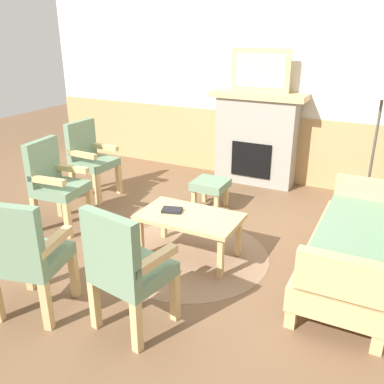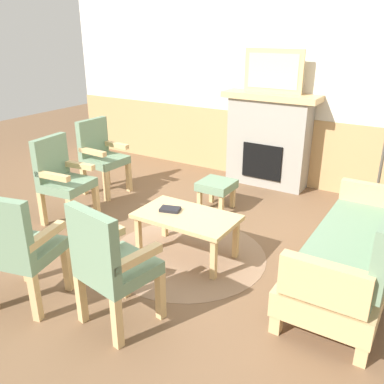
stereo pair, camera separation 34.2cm
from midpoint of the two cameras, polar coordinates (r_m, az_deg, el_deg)
name	(u,v)px [view 2 (the right image)]	position (r m, az deg, el deg)	size (l,w,h in m)	color
ground_plane	(173,255)	(4.14, -0.19, -8.67)	(14.00, 14.00, 0.00)	brown
wall_back	(279,88)	(5.98, 13.50, 13.67)	(7.20, 0.14, 2.70)	silver
fireplace	(268,139)	(5.88, 12.13, 7.08)	(1.30, 0.44, 1.28)	gray
framed_picture	(273,71)	(5.72, 12.87, 15.89)	(0.80, 0.04, 0.56)	tan
couch	(357,249)	(3.77, 24.18, -7.17)	(0.70, 1.80, 0.98)	tan
coffee_table	(187,220)	(3.95, 1.74, -3.91)	(0.96, 0.56, 0.44)	tan
round_rug	(187,255)	(4.13, 1.68, -8.69)	(1.56, 1.56, 0.01)	#896B51
book_on_table	(170,209)	(4.01, -0.59, -2.44)	(0.19, 0.12, 0.03)	black
footstool	(217,187)	(5.05, 5.34, 0.64)	(0.40, 0.40, 0.36)	tan
armchair_near_fireplace	(62,176)	(4.81, -15.59, 2.05)	(0.53, 0.53, 0.98)	tan
armchair_by_window_left	(101,153)	(5.59, -10.74, 5.23)	(0.50, 0.50, 0.98)	tan
armchair_front_left	(18,245)	(3.41, -20.22, -6.96)	(0.58, 0.58, 0.98)	tan
armchair_front_center	(110,262)	(3.02, -7.97, -9.59)	(0.55, 0.55, 0.98)	tan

